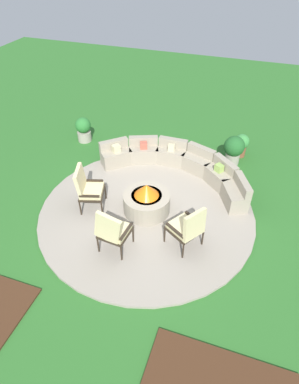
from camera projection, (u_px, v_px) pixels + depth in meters
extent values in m
plane|color=#2D6B28|center=(147.00, 212.00, 7.42)|extent=(24.00, 24.00, 0.00)
cylinder|color=#9E9384|center=(147.00, 211.00, 7.41)|extent=(4.90, 4.90, 0.06)
cylinder|color=#9E937F|center=(147.00, 203.00, 7.24)|extent=(1.06, 1.06, 0.46)
cylinder|color=black|center=(147.00, 196.00, 7.11)|extent=(0.69, 0.69, 0.06)
cone|color=orange|center=(147.00, 190.00, 7.00)|extent=(0.55, 0.55, 0.28)
cube|color=#9E937F|center=(234.00, 196.00, 7.44)|extent=(0.75, 0.90, 0.42)
cube|color=#9E937F|center=(243.00, 185.00, 7.24)|extent=(0.49, 0.77, 0.24)
cube|color=#9E937F|center=(219.00, 177.00, 8.00)|extent=(0.88, 0.86, 0.42)
cube|color=#9E937F|center=(226.00, 165.00, 7.84)|extent=(0.68, 0.65, 0.24)
cube|color=#9E937F|center=(197.00, 164.00, 8.45)|extent=(0.89, 0.70, 0.42)
cube|color=#9E937F|center=(201.00, 151.00, 8.33)|extent=(0.79, 0.43, 0.24)
cube|color=#9E937F|center=(171.00, 156.00, 8.74)|extent=(0.78, 0.45, 0.42)
cube|color=#9E937F|center=(173.00, 143.00, 8.64)|extent=(0.78, 0.16, 0.24)
cube|color=#9E937F|center=(144.00, 154.00, 8.82)|extent=(0.89, 0.71, 0.42)
cube|color=#9E937F|center=(143.00, 141.00, 8.72)|extent=(0.79, 0.44, 0.24)
cube|color=#9E937F|center=(116.00, 157.00, 8.69)|extent=(0.88, 0.86, 0.42)
cube|color=#9E937F|center=(114.00, 144.00, 8.58)|extent=(0.68, 0.65, 0.24)
cube|color=#93B756|center=(219.00, 168.00, 7.79)|extent=(0.24, 0.23, 0.18)
cube|color=beige|center=(116.00, 149.00, 8.45)|extent=(0.26, 0.26, 0.20)
cube|color=beige|center=(171.00, 148.00, 8.52)|extent=(0.20, 0.18, 0.17)
cube|color=#BC5B47|center=(144.00, 145.00, 8.59)|extent=(0.23, 0.22, 0.18)
cylinder|color=#2D2319|center=(105.00, 192.00, 7.59)|extent=(0.04, 0.04, 0.38)
cylinder|color=#2D2319|center=(102.00, 209.00, 7.15)|extent=(0.04, 0.04, 0.38)
cylinder|color=#2D2319|center=(85.00, 192.00, 7.60)|extent=(0.04, 0.04, 0.38)
cylinder|color=#2D2319|center=(80.00, 208.00, 7.16)|extent=(0.04, 0.04, 0.38)
cube|color=#2D2319|center=(92.00, 193.00, 7.24)|extent=(0.68, 0.74, 0.05)
cube|color=beige|center=(92.00, 190.00, 7.19)|extent=(0.62, 0.68, 0.09)
cube|color=beige|center=(80.00, 181.00, 7.03)|extent=(0.30, 0.60, 0.64)
cube|color=#2D2319|center=(94.00, 181.00, 7.37)|extent=(0.44, 0.18, 0.04)
cube|color=#2D2319|center=(89.00, 196.00, 6.94)|extent=(0.44, 0.18, 0.04)
cylinder|color=#2D2319|center=(111.00, 228.00, 6.70)|extent=(0.04, 0.04, 0.38)
cylinder|color=#2D2319|center=(133.00, 235.00, 6.54)|extent=(0.04, 0.04, 0.38)
cylinder|color=#2D2319|center=(98.00, 245.00, 6.33)|extent=(0.04, 0.04, 0.38)
cylinder|color=#2D2319|center=(121.00, 253.00, 6.17)|extent=(0.04, 0.04, 0.38)
cube|color=#2D2319|center=(115.00, 233.00, 6.30)|extent=(0.60, 0.60, 0.05)
cube|color=beige|center=(115.00, 230.00, 6.25)|extent=(0.55, 0.55, 0.09)
cube|color=beige|center=(108.00, 228.00, 5.91)|extent=(0.62, 0.14, 0.72)
cube|color=#2D2319|center=(104.00, 224.00, 6.29)|extent=(0.09, 0.47, 0.04)
cube|color=#2D2319|center=(126.00, 232.00, 6.14)|extent=(0.09, 0.47, 0.04)
cylinder|color=#2D2319|center=(165.00, 235.00, 6.54)|extent=(0.04, 0.04, 0.38)
cylinder|color=#2D2319|center=(184.00, 223.00, 6.81)|extent=(0.04, 0.04, 0.38)
cylinder|color=#2D2319|center=(183.00, 251.00, 6.22)|extent=(0.04, 0.04, 0.38)
cylinder|color=#2D2319|center=(203.00, 238.00, 6.48)|extent=(0.04, 0.04, 0.38)
cube|color=#2D2319|center=(184.00, 229.00, 6.37)|extent=(0.80, 0.80, 0.05)
cube|color=beige|center=(185.00, 227.00, 6.33)|extent=(0.73, 0.74, 0.09)
cube|color=beige|center=(195.00, 225.00, 6.03)|extent=(0.38, 0.55, 0.60)
cube|color=#2D2319|center=(175.00, 230.00, 6.16)|extent=(0.44, 0.30, 0.04)
cube|color=#2D2319|center=(194.00, 218.00, 6.41)|extent=(0.44, 0.30, 0.04)
cylinder|color=#A89E8E|center=(85.00, 136.00, 9.81)|extent=(0.41, 0.41, 0.30)
sphere|color=#2D7A33|center=(83.00, 125.00, 9.57)|extent=(0.46, 0.46, 0.46)
cylinder|color=brown|center=(240.00, 151.00, 9.18)|extent=(0.31, 0.31, 0.28)
sphere|color=#3D8E42|center=(242.00, 142.00, 8.97)|extent=(0.42, 0.42, 0.42)
sphere|color=#DB337A|center=(244.00, 139.00, 8.91)|extent=(0.14, 0.14, 0.14)
cylinder|color=#A89E8E|center=(232.00, 158.00, 8.85)|extent=(0.39, 0.39, 0.34)
sphere|color=#236028|center=(234.00, 146.00, 8.60)|extent=(0.56, 0.56, 0.56)
sphere|color=yellow|center=(237.00, 144.00, 8.53)|extent=(0.17, 0.17, 0.17)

